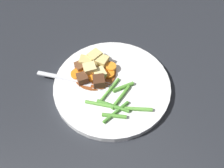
{
  "coord_description": "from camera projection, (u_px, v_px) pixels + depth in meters",
  "views": [
    {
      "loc": [
        -0.27,
        0.19,
        0.48
      ],
      "look_at": [
        0.0,
        0.0,
        0.02
      ],
      "focal_mm": 39.9,
      "sensor_mm": 36.0,
      "label": 1
    }
  ],
  "objects": [
    {
      "name": "green_bean_6",
      "position": [
        121.0,
        97.0,
        0.54
      ],
      "size": [
        0.03,
        0.07,
        0.01
      ],
      "primitive_type": "cylinder",
      "rotation": [
        0.0,
        1.57,
        1.92
      ],
      "color": "#599E38",
      "rests_on": "dinner_plate"
    },
    {
      "name": "green_bean_1",
      "position": [
        123.0,
        87.0,
        0.56
      ],
      "size": [
        0.02,
        0.05,
        0.01
      ],
      "primitive_type": "cylinder",
      "rotation": [
        0.0,
        1.57,
        1.37
      ],
      "color": "#599E38",
      "rests_on": "dinner_plate"
    },
    {
      "name": "carrot_slice_0",
      "position": [
        93.0,
        76.0,
        0.57
      ],
      "size": [
        0.04,
        0.04,
        0.01
      ],
      "primitive_type": "cylinder",
      "rotation": [
        0.0,
        0.0,
        4.34
      ],
      "color": "orange",
      "rests_on": "dinner_plate"
    },
    {
      "name": "green_bean_2",
      "position": [
        114.0,
        116.0,
        0.52
      ],
      "size": [
        0.04,
        0.04,
        0.01
      ],
      "primitive_type": "cylinder",
      "rotation": [
        0.0,
        1.57,
        0.83
      ],
      "color": "#599E38",
      "rests_on": "dinner_plate"
    },
    {
      "name": "fork",
      "position": [
        75.0,
        80.0,
        0.57
      ],
      "size": [
        0.14,
        0.13,
        0.0
      ],
      "color": "silver",
      "rests_on": "dinner_plate"
    },
    {
      "name": "stew_sauce",
      "position": [
        95.0,
        73.0,
        0.58
      ],
      "size": [
        0.1,
        0.1,
        0.0
      ],
      "primitive_type": "cylinder",
      "color": "brown",
      "rests_on": "dinner_plate"
    },
    {
      "name": "carrot_slice_1",
      "position": [
        77.0,
        74.0,
        0.58
      ],
      "size": [
        0.04,
        0.04,
        0.01
      ],
      "primitive_type": "cylinder",
      "rotation": [
        0.0,
        0.0,
        1.31
      ],
      "color": "orange",
      "rests_on": "dinner_plate"
    },
    {
      "name": "meat_chunk_0",
      "position": [
        82.0,
        79.0,
        0.56
      ],
      "size": [
        0.03,
        0.03,
        0.02
      ],
      "primitive_type": "cube",
      "rotation": [
        0.0,
        0.0,
        6.0
      ],
      "color": "#56331E",
      "rests_on": "dinner_plate"
    },
    {
      "name": "potato_chunk_3",
      "position": [
        102.0,
        62.0,
        0.59
      ],
      "size": [
        0.04,
        0.04,
        0.02
      ],
      "primitive_type": "cube",
      "rotation": [
        0.0,
        0.0,
        5.21
      ],
      "color": "#E5CC7A",
      "rests_on": "dinner_plate"
    },
    {
      "name": "green_bean_7",
      "position": [
        102.0,
        105.0,
        0.53
      ],
      "size": [
        0.06,
        0.05,
        0.01
      ],
      "primitive_type": "cylinder",
      "rotation": [
        0.0,
        1.57,
        0.73
      ],
      "color": "#66AD42",
      "rests_on": "dinner_plate"
    },
    {
      "name": "potato_chunk_1",
      "position": [
        86.0,
        62.0,
        0.59
      ],
      "size": [
        0.04,
        0.04,
        0.02
      ],
      "primitive_type": "cube",
      "rotation": [
        0.0,
        0.0,
        2.34
      ],
      "color": "#DBBC6B",
      "rests_on": "dinner_plate"
    },
    {
      "name": "ground_plane",
      "position": [
        112.0,
        88.0,
        0.58
      ],
      "size": [
        3.0,
        3.0,
        0.0
      ],
      "primitive_type": "plane",
      "color": "#26282D"
    },
    {
      "name": "green_bean_0",
      "position": [
        116.0,
        112.0,
        0.52
      ],
      "size": [
        0.02,
        0.07,
        0.01
      ],
      "primitive_type": "cylinder",
      "rotation": [
        0.0,
        1.57,
        1.7
      ],
      "color": "#4C8E33",
      "rests_on": "dinner_plate"
    },
    {
      "name": "meat_chunk_2",
      "position": [
        81.0,
        67.0,
        0.59
      ],
      "size": [
        0.03,
        0.02,
        0.02
      ],
      "primitive_type": "cube",
      "rotation": [
        0.0,
        0.0,
        6.18
      ],
      "color": "brown",
      "rests_on": "dinner_plate"
    },
    {
      "name": "potato_chunk_2",
      "position": [
        95.0,
        57.0,
        0.6
      ],
      "size": [
        0.03,
        0.03,
        0.03
      ],
      "primitive_type": "cube",
      "rotation": [
        0.0,
        0.0,
        0.19
      ],
      "color": "#E5CC7A",
      "rests_on": "dinner_plate"
    },
    {
      "name": "carrot_slice_2",
      "position": [
        108.0,
        74.0,
        0.58
      ],
      "size": [
        0.04,
        0.04,
        0.01
      ],
      "primitive_type": "cylinder",
      "rotation": [
        0.0,
        0.0,
        5.32
      ],
      "color": "orange",
      "rests_on": "dinner_plate"
    },
    {
      "name": "green_bean_4",
      "position": [
        109.0,
        91.0,
        0.55
      ],
      "size": [
        0.03,
        0.08,
        0.01
      ],
      "primitive_type": "cylinder",
      "rotation": [
        0.0,
        1.57,
        1.93
      ],
      "color": "#66AD42",
      "rests_on": "dinner_plate"
    },
    {
      "name": "potato_chunk_4",
      "position": [
        90.0,
        70.0,
        0.57
      ],
      "size": [
        0.03,
        0.03,
        0.03
      ],
      "primitive_type": "cube",
      "rotation": [
        0.0,
        0.0,
        2.84
      ],
      "color": "#EAD68C",
      "rests_on": "dinner_plate"
    },
    {
      "name": "carrot_slice_3",
      "position": [
        111.0,
        68.0,
        0.59
      ],
      "size": [
        0.03,
        0.03,
        0.01
      ],
      "primitive_type": "cylinder",
      "rotation": [
        0.0,
        0.0,
        0.23
      ],
      "color": "orange",
      "rests_on": "dinner_plate"
    },
    {
      "name": "dinner_plate",
      "position": [
        112.0,
        86.0,
        0.57
      ],
      "size": [
        0.27,
        0.27,
        0.02
      ],
      "primitive_type": "cylinder",
      "color": "white",
      "rests_on": "ground_plane"
    },
    {
      "name": "green_bean_5",
      "position": [
        138.0,
        109.0,
        0.53
      ],
      "size": [
        0.04,
        0.05,
        0.01
      ],
      "primitive_type": "cylinder",
      "rotation": [
        0.0,
        1.57,
        0.88
      ],
      "color": "#66AD42",
      "rests_on": "dinner_plate"
    },
    {
      "name": "meat_chunk_1",
      "position": [
        99.0,
        82.0,
        0.56
      ],
      "size": [
        0.04,
        0.04,
        0.02
      ],
      "primitive_type": "cube",
      "rotation": [
        0.0,
        0.0,
        2.67
      ],
      "color": "#4C2B19",
      "rests_on": "dinner_plate"
    },
    {
      "name": "potato_chunk_0",
      "position": [
        100.0,
        74.0,
        0.57
      ],
      "size": [
        0.03,
        0.03,
        0.02
      ],
      "primitive_type": "cube",
      "rotation": [
        0.0,
        0.0,
        1.4
      ],
      "color": "#EAD68C",
      "rests_on": "dinner_plate"
    },
    {
      "name": "green_bean_3",
      "position": [
        113.0,
        106.0,
        0.53
      ],
      "size": [
        0.07,
        0.05,
        0.01
      ],
      "primitive_type": "cylinder",
      "rotation": [
        0.0,
        1.57,
        0.57
      ],
      "color": "#4C8E33",
      "rests_on": "dinner_plate"
    }
  ]
}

